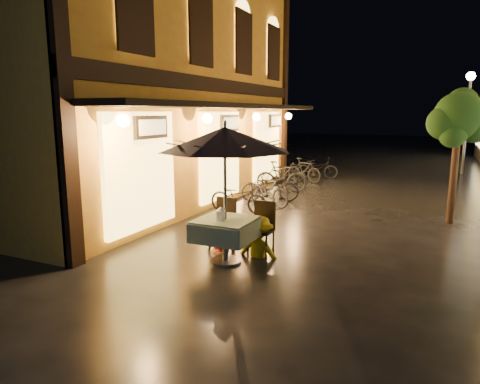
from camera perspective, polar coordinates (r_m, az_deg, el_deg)
The scene contains 18 objects.
ground at distance 7.28m, azimuth 7.10°, elevation -10.34°, with size 90.00×90.00×0.00m, color black.
west_building at distance 13.10m, azimuth -11.93°, elevation 15.28°, with size 5.90×11.40×7.40m.
street_tree at distance 11.01m, azimuth 27.22°, elevation 8.55°, with size 1.43×1.20×3.15m.
streetlamp_far at distance 20.51m, azimuth 28.13°, elevation 10.29°, with size 0.36×0.36×4.23m.
cafe_table at distance 7.44m, azimuth -1.96°, elevation -5.04°, with size 0.99×0.99×0.78m.
patio_umbrella at distance 7.18m, azimuth -2.04°, elevation 7.04°, with size 2.26×2.26×2.46m.
cafe_chair_left at distance 8.26m, azimuth -2.12°, elevation -3.80°, with size 0.42×0.42×0.97m.
cafe_chair_right at distance 7.94m, azimuth 3.04°, elevation -4.40°, with size 0.42×0.42×0.97m.
table_lantern at distance 7.21m, azimuth -2.57°, elevation -2.83°, with size 0.16×0.16×0.25m.
person_orange at distance 8.10m, azimuth -2.59°, elevation -2.85°, with size 0.69×0.54×1.42m, color #D85525.
person_yellow at distance 7.75m, azimuth 2.64°, elevation -3.40°, with size 0.93×0.53×1.44m, color gold.
bicycle_0 at distance 11.13m, azimuth -0.22°, elevation -0.68°, with size 0.55×1.58×0.83m, color black.
bicycle_1 at distance 11.90m, azimuth 3.76°, elevation 0.21°, with size 0.42×1.50×0.90m, color black.
bicycle_2 at distance 12.53m, azimuth 3.98°, elevation 0.71°, with size 0.59×1.69×0.89m, color black.
bicycle_3 at distance 14.11m, azimuth 5.50°, elevation 2.05°, with size 0.48×1.68×1.01m, color black.
bicycle_4 at distance 15.29m, azimuth 6.37°, elevation 2.37°, with size 0.56×1.60×0.84m, color black.
bicycle_5 at distance 16.22m, azimuth 8.53°, elevation 2.89°, with size 0.42×1.49×0.90m, color black.
bicycle_6 at distance 17.18m, azimuth 10.26°, elevation 3.17°, with size 0.56×1.60×0.84m, color black.
Camera 1 is at (2.04, -6.49, 2.59)m, focal length 32.00 mm.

